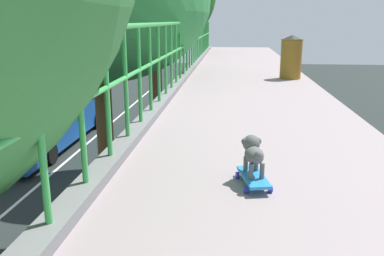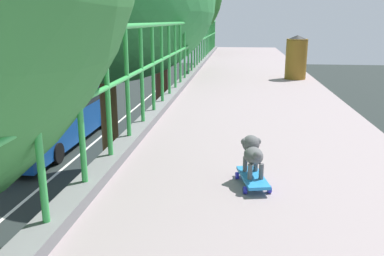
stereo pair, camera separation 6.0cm
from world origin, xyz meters
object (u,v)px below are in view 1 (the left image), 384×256
(small_dog, at_px, (253,151))
(litter_bin, at_px, (291,57))
(toy_skateboard, at_px, (253,178))
(city_bus, at_px, (51,112))

(small_dog, distance_m, litter_bin, 6.11)
(small_dog, bearing_deg, toy_skateboard, -82.58)
(small_dog, relative_size, litter_bin, 0.36)
(city_bus, relative_size, litter_bin, 11.01)
(toy_skateboard, distance_m, small_dog, 0.20)
(toy_skateboard, height_order, litter_bin, litter_bin)
(city_bus, relative_size, toy_skateboard, 21.57)
(small_dog, height_order, litter_bin, litter_bin)
(city_bus, height_order, litter_bin, litter_bin)
(toy_skateboard, relative_size, small_dog, 1.41)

